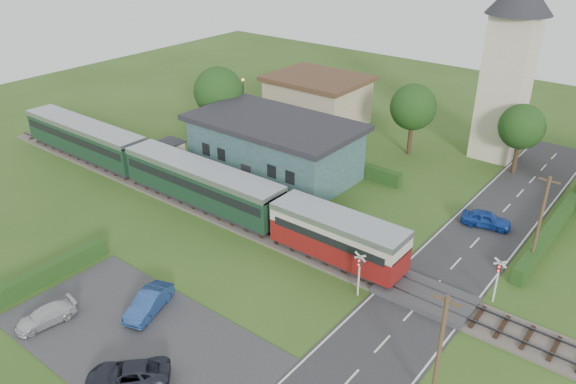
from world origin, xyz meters
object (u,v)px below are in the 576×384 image
Objects in this scene: crossing_signal_near at (359,268)px; pedestrian_far at (192,169)px; car_on_road at (486,219)px; car_park_silver at (46,316)px; pedestrian_near at (311,213)px; car_park_dark at (128,375)px; car_park_blue at (149,302)px; equipment_hut at (171,154)px; crossing_signal_far at (498,274)px; train at (176,173)px; house_west at (317,99)px; church_tower at (511,55)px; station_building at (274,146)px.

pedestrian_far is at bearing 166.00° from crossing_signal_near.
car_on_road is 32.50m from car_park_silver.
pedestrian_far is (-13.69, 0.19, -0.07)m from pedestrian_near.
car_on_road is at bearing 117.26° from car_park_dark.
crossing_signal_near reaches higher than pedestrian_near.
car_park_blue is 6.12m from car_park_silver.
crossing_signal_far is at bearing -1.46° from equipment_hut.
car_park_blue is (10.69, -11.91, -1.44)m from train.
crossing_signal_far reaches higher than pedestrian_near.
car_park_silver is (-20.58, -18.89, -1.54)m from crossing_signal_far.
car_park_silver is at bearing -156.83° from pedestrian_far.
crossing_signal_far is 27.98m from car_park_silver.
train is 20.18m from crossing_signal_near.
pedestrian_near is at bearing -1.74° from equipment_hut.
house_west is 3.30× the size of crossing_signal_far.
equipment_hut is at bearing 178.54° from crossing_signal_far.
car_on_road is at bearing 16.50° from equipment_hut.
car_on_road is 1.05× the size of car_park_silver.
car_on_road is (4.69, -14.60, -9.53)m from church_tower.
crossing_signal_far is (28.60, -20.61, -0.65)m from house_west.
church_tower is 10.97× the size of pedestrian_far.
car_park_blue is (12.05, -34.91, -2.06)m from house_west.
equipment_hut is 0.16× the size of station_building.
car_park_silver is (3.02, -25.49, -2.09)m from station_building.
equipment_hut reaches higher than car_park_silver.
train reaches higher than crossing_signal_far.
church_tower reaches higher than pedestrian_near.
church_tower is 25.69m from pedestrian_near.
car_on_road is at bearing 6.96° from station_building.
car_park_blue is (-9.35, -9.50, -1.41)m from crossing_signal_near.
equipment_hut is 0.06× the size of train.
house_west is 35.26m from crossing_signal_far.
train is 13.18× the size of crossing_signal_far.
pedestrian_far is (3.23, -0.33, -0.50)m from equipment_hut.
station_building reaches higher than pedestrian_near.
station_building is at bearing -131.41° from church_tower.
car_park_blue is 2.48× the size of pedestrian_far.
car_park_silver is at bearing -68.05° from train.
car_park_blue is at bearing 138.01° from car_on_road.
car_on_road is (19.69, 2.40, -2.00)m from station_building.
crossing_signal_far is 2.04× the size of pedestrian_far.
pedestrian_far is (0.23, -20.13, -1.54)m from house_west.
church_tower reaches higher than car_park_dark.
crossing_signal_near reaches higher than car_on_road.
pedestrian_near reaches higher than car_park_silver.
car_park_dark is 19.31m from pedestrian_near.
station_building is at bearing -36.66° from pedestrian_far.
train is at bearing -125.62° from church_tower.
house_west is (-20.00, -3.00, -7.43)m from church_tower.
station_building is at bearing 83.44° from car_on_road.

